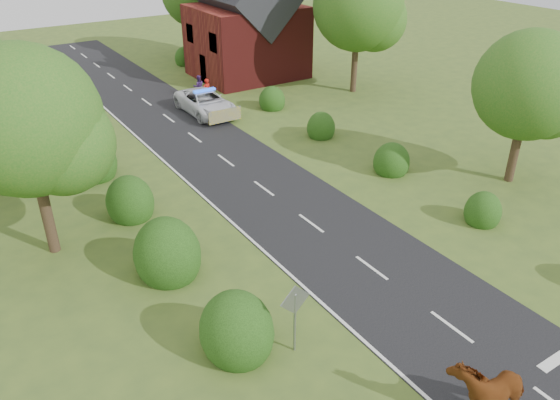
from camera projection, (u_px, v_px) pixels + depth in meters
ground at (451, 327)px, 18.21m from camera, size 120.00×120.00×0.00m
road at (235, 167)px, 29.25m from camera, size 6.00×70.00×0.02m
road_markings at (226, 189)px, 26.96m from camera, size 4.96×70.00×0.01m
hedgerow_left at (138, 214)px, 23.35m from camera, size 2.75×50.41×3.00m
hedgerow_right at (376, 155)px, 29.36m from camera, size 2.10×45.78×2.10m
tree_left_a at (34, 127)px, 19.73m from camera, size 5.74×5.60×8.38m
tree_right_a at (534, 90)px, 25.64m from camera, size 5.33×5.20×7.56m
tree_right_b at (363, 9)px, 38.29m from camera, size 6.56×6.40×9.40m
road_sign at (295, 309)px, 16.50m from camera, size 1.06×0.08×2.53m
house at (247, 28)px, 43.03m from camera, size 8.00×7.40×9.17m
cow at (487, 391)px, 14.73m from camera, size 2.57×1.60×1.72m
police_van at (205, 103)px, 36.37m from camera, size 2.54×5.54×1.67m
pedestrian_red at (207, 91)px, 38.17m from camera, size 0.72×0.54×1.78m
pedestrian_purple at (199, 86)px, 39.40m from camera, size 0.93×0.80×1.63m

